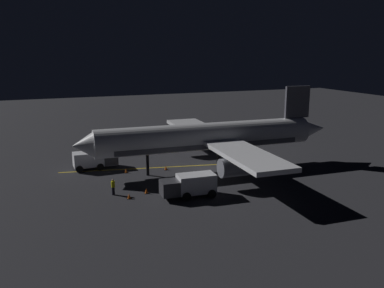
{
  "coord_description": "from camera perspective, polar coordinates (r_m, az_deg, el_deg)",
  "views": [
    {
      "loc": [
        -45.31,
        19.87,
        14.76
      ],
      "look_at": [
        0.0,
        2.0,
        3.5
      ],
      "focal_mm": 37.7,
      "sensor_mm": 36.0,
      "label": 1
    }
  ],
  "objects": [
    {
      "name": "traffic_cone_under_wing",
      "position": [
        51.43,
        -3.72,
        -3.4
      ],
      "size": [
        0.5,
        0.5,
        0.55
      ],
      "color": "#EA590F",
      "rests_on": "ground_plane"
    },
    {
      "name": "traffic_cone_far",
      "position": [
        50.77,
        -9.32,
        -3.77
      ],
      "size": [
        0.5,
        0.5,
        0.55
      ],
      "color": "#EA590F",
      "rests_on": "ground_plane"
    },
    {
      "name": "apron_guide_stripe",
      "position": [
        52.74,
        -3.13,
        -3.25
      ],
      "size": [
        5.57,
        27.55,
        0.01
      ],
      "primitive_type": "cube",
      "rotation": [
        0.0,
        0.0,
        -0.19
      ],
      "color": "gold",
      "rests_on": "ground_plane"
    },
    {
      "name": "airliner",
      "position": [
        50.82,
        2.7,
        0.89
      ],
      "size": [
        30.32,
        33.92,
        10.24
      ],
      "color": "white",
      "rests_on": "ground_plane"
    },
    {
      "name": "traffic_cone_near_left",
      "position": [
        42.05,
        -8.9,
        -7.33
      ],
      "size": [
        0.5,
        0.5,
        0.55
      ],
      "color": "#EA590F",
      "rests_on": "ground_plane"
    },
    {
      "name": "traffic_cone_near_right",
      "position": [
        43.32,
        -6.48,
        -6.64
      ],
      "size": [
        0.5,
        0.5,
        0.55
      ],
      "color": "#EA590F",
      "rests_on": "ground_plane"
    },
    {
      "name": "ground_plane",
      "position": [
        51.66,
        2.07,
        -3.71
      ],
      "size": [
        180.0,
        180.0,
        0.2
      ],
      "primitive_type": "cube",
      "color": "#27272B"
    },
    {
      "name": "baggage_truck",
      "position": [
        53.04,
        -13.77,
        -2.21
      ],
      "size": [
        2.41,
        5.54,
        2.25
      ],
      "color": "silver",
      "rests_on": "ground_plane"
    },
    {
      "name": "catering_truck",
      "position": [
        41.79,
        -0.21,
        -5.89
      ],
      "size": [
        2.54,
        5.79,
        2.37
      ],
      "color": "silver",
      "rests_on": "ground_plane"
    },
    {
      "name": "ground_crew_worker",
      "position": [
        43.23,
        -11.1,
        -5.96
      ],
      "size": [
        0.4,
        0.4,
        1.74
      ],
      "color": "black",
      "rests_on": "ground_plane"
    }
  ]
}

